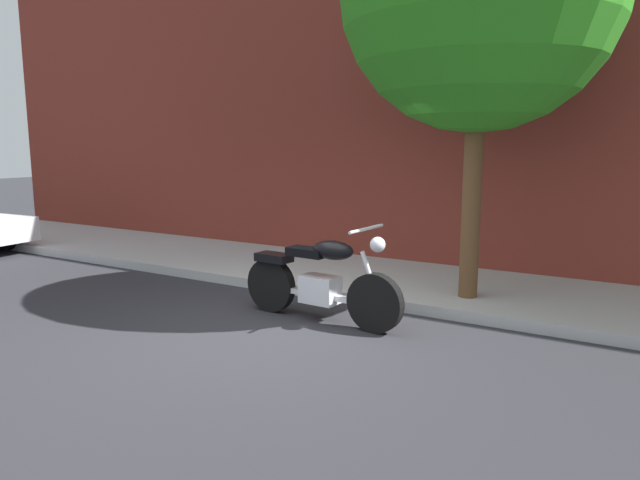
# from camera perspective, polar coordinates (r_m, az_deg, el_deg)

# --- Properties ---
(ground_plane) EXTENTS (60.00, 60.00, 0.00)m
(ground_plane) POSITION_cam_1_polar(r_m,az_deg,el_deg) (6.59, -5.19, -8.85)
(ground_plane) COLOR #28282D
(sidewalk) EXTENTS (20.20, 2.42, 0.14)m
(sidewalk) POSITION_cam_1_polar(r_m,az_deg,el_deg) (8.78, 5.13, -3.74)
(sidewalk) COLOR #AFAFAF
(sidewalk) RESTS_ON ground
(building_facade) EXTENTS (20.20, 0.50, 7.21)m
(building_facade) POSITION_cam_1_polar(r_m,az_deg,el_deg) (10.00, 9.31, 18.18)
(building_facade) COLOR maroon
(building_facade) RESTS_ON ground
(motorcycle) EXTENTS (2.13, 0.70, 1.16)m
(motorcycle) POSITION_cam_1_polar(r_m,az_deg,el_deg) (6.82, 0.01, -4.06)
(motorcycle) COLOR black
(motorcycle) RESTS_ON ground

